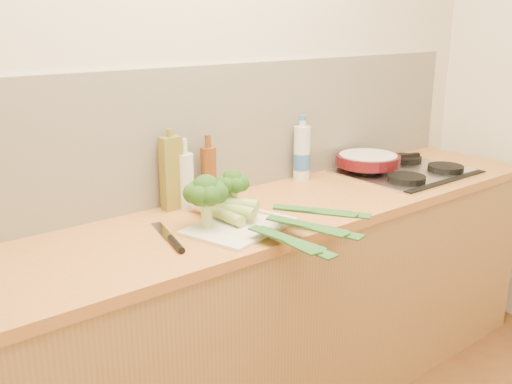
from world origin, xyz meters
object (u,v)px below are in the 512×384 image
Objects in this scene: gas_hob at (406,170)px; chefs_knife at (173,241)px; chopping_board at (239,226)px; skillet at (368,160)px.

chefs_knife is (-1.34, -0.07, -0.01)m from gas_hob.
chopping_board is 0.26m from chefs_knife.
chefs_knife is (-0.26, 0.02, 0.00)m from chopping_board.
chopping_board is at bearing -175.12° from gas_hob.
skillet is at bearing -3.30° from chopping_board.
chefs_knife is 1.22m from skillet.
chopping_board is at bearing 9.42° from chefs_knife.
chopping_board is 0.96m from skillet.
skillet is at bearing 137.84° from gas_hob.
gas_hob is at bearing -26.24° from skillet.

